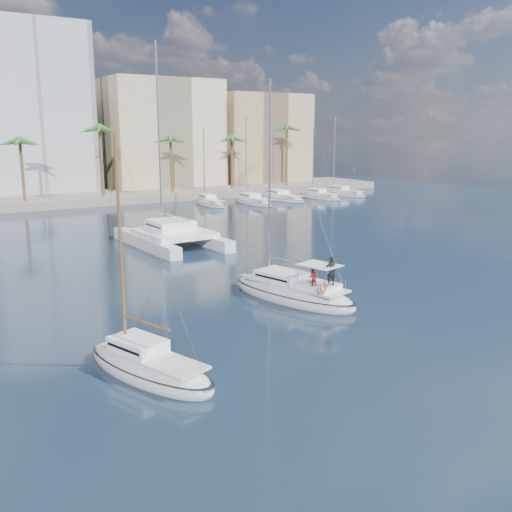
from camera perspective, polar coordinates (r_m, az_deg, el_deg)
ground at (r=36.96m, az=1.15°, el=-4.95°), size 160.00×160.00×0.00m
quay at (r=93.19m, az=-19.77°, el=5.27°), size 120.00×14.00×1.20m
building_beige at (r=107.78m, az=-9.50°, el=11.71°), size 20.00×14.00×20.00m
building_tan_right at (r=115.21m, az=0.32°, el=11.41°), size 18.00×12.00×18.00m
palm_centre at (r=88.70m, az=-19.67°, el=11.23°), size 3.60×3.60×12.30m
palm_right at (r=101.63m, az=-0.22°, el=12.00°), size 3.60×3.60×12.30m
main_sloop at (r=38.21m, az=3.67°, el=-3.61°), size 5.64×10.62×15.06m
small_sloop at (r=27.12m, az=-10.69°, el=-10.84°), size 4.94×8.42×11.54m
catamaran at (r=56.51m, az=-8.42°, el=2.25°), size 7.24×13.66×19.36m
seagull at (r=41.58m, az=-1.17°, el=-1.90°), size 1.02×0.44×0.19m
moored_yacht_a at (r=86.74m, az=-4.65°, el=5.07°), size 3.37×9.52×11.90m
moored_yacht_b at (r=88.17m, az=-0.28°, el=5.23°), size 3.32×10.83×13.72m
moored_yacht_c at (r=93.34m, az=2.49°, el=5.62°), size 3.98×12.33×15.54m
moored_yacht_d at (r=95.56m, az=6.41°, el=5.71°), size 3.52×9.55×11.90m
moored_yacht_e at (r=101.19m, az=8.62°, el=6.02°), size 4.61×11.11×13.72m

